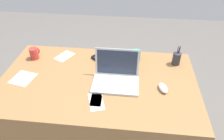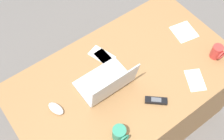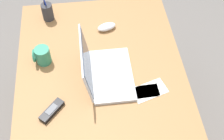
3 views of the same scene
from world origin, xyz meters
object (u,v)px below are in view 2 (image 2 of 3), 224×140
at_px(laptop, 107,83).
at_px(computer_mouse, 56,109).
at_px(coffee_mug_white, 120,134).
at_px(cordless_phone, 156,101).
at_px(coffee_mug_tall, 217,52).

bearing_deg(laptop, computer_mouse, -8.51).
height_order(coffee_mug_white, cordless_phone, coffee_mug_white).
relative_size(laptop, computer_mouse, 3.09).
xyz_separation_m(coffee_mug_white, coffee_mug_tall, (-0.89, -0.07, 0.00)).
height_order(laptop, computer_mouse, laptop).
bearing_deg(coffee_mug_white, laptop, -114.12).
distance_m(laptop, cordless_phone, 0.33).
xyz_separation_m(coffee_mug_tall, cordless_phone, (0.56, 0.02, -0.04)).
bearing_deg(computer_mouse, cordless_phone, 132.16).
xyz_separation_m(computer_mouse, coffee_mug_tall, (-1.10, 0.31, 0.03)).
xyz_separation_m(computer_mouse, cordless_phone, (-0.54, 0.32, -0.01)).
relative_size(coffee_mug_tall, cordless_phone, 0.76).
bearing_deg(laptop, coffee_mug_white, 65.88).
bearing_deg(coffee_mug_tall, cordless_phone, 1.87).
distance_m(computer_mouse, coffee_mug_tall, 1.14).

